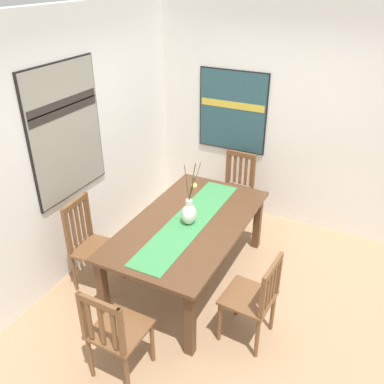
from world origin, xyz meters
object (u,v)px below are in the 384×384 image
at_px(centerpiece_vase, 189,212).
at_px(painting_on_side_wall, 233,111).
at_px(chair_0, 115,332).
at_px(chair_1, 235,187).
at_px(chair_3, 91,243).
at_px(dining_table, 189,229).
at_px(chair_2, 255,297).
at_px(painting_on_back_wall, 66,132).

height_order(centerpiece_vase, painting_on_side_wall, painting_on_side_wall).
distance_m(centerpiece_vase, chair_0, 1.35).
height_order(chair_1, chair_3, chair_3).
bearing_deg(centerpiece_vase, chair_1, 0.61).
relative_size(dining_table, chair_2, 2.17).
xyz_separation_m(centerpiece_vase, chair_1, (1.34, 0.01, -0.36)).
bearing_deg(dining_table, chair_3, 119.94).
height_order(chair_0, painting_on_side_wall, painting_on_side_wall).
xyz_separation_m(centerpiece_vase, painting_on_back_wall, (-0.23, 1.23, 0.71)).
distance_m(chair_1, chair_2, 1.99).
relative_size(dining_table, chair_0, 2.11).
xyz_separation_m(chair_3, painting_on_back_wall, (0.24, 0.34, 1.06)).
relative_size(dining_table, painting_on_side_wall, 1.85).
height_order(dining_table, chair_1, chair_1).
height_order(chair_0, chair_1, chair_1).
bearing_deg(dining_table, painting_on_side_wall, 7.45).
relative_size(chair_3, painting_on_back_wall, 0.73).
distance_m(chair_3, painting_on_side_wall, 2.41).
xyz_separation_m(chair_2, chair_3, (-0.03, 1.75, 0.03)).
distance_m(chair_2, painting_on_back_wall, 2.36).
bearing_deg(dining_table, chair_1, -0.10).
xyz_separation_m(dining_table, chair_3, (-0.50, 0.87, -0.13)).
relative_size(dining_table, chair_3, 1.97).
height_order(chair_3, painting_on_back_wall, painting_on_back_wall).
relative_size(chair_0, painting_on_side_wall, 0.88).
bearing_deg(painting_on_side_wall, chair_1, -147.08).
bearing_deg(painting_on_side_wall, centerpiece_vase, -172.11).
bearing_deg(chair_1, dining_table, 179.90).
bearing_deg(chair_1, chair_3, 154.26).
xyz_separation_m(chair_2, painting_on_back_wall, (0.22, 2.09, 1.09)).
bearing_deg(chair_2, centerpiece_vase, 62.47).
bearing_deg(centerpiece_vase, chair_0, -179.69).
height_order(centerpiece_vase, painting_on_back_wall, painting_on_back_wall).
xyz_separation_m(centerpiece_vase, chair_0, (-1.30, -0.01, -0.38)).
bearing_deg(painting_on_side_wall, chair_0, -175.41).
bearing_deg(dining_table, chair_2, -118.46).
bearing_deg(chair_3, chair_2, -89.07).
xyz_separation_m(dining_table, chair_2, (-0.47, -0.87, -0.16)).
bearing_deg(centerpiece_vase, dining_table, 31.69).
xyz_separation_m(chair_0, chair_1, (2.64, 0.02, 0.02)).
relative_size(centerpiece_vase, painting_on_back_wall, 0.54).
height_order(painting_on_back_wall, painting_on_side_wall, painting_on_back_wall).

